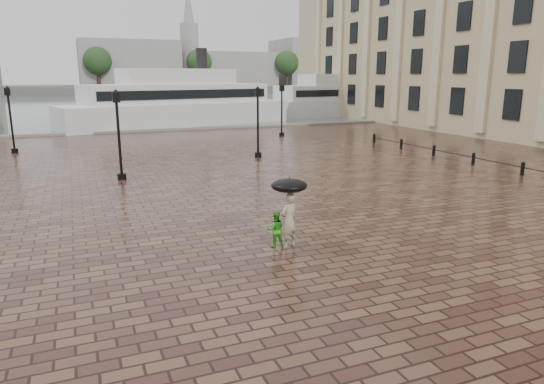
{
  "coord_description": "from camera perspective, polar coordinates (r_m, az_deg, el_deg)",
  "views": [
    {
      "loc": [
        -8.07,
        -15.52,
        5.17
      ],
      "look_at": [
        -2.12,
        -0.96,
        1.4
      ],
      "focal_mm": 32.0,
      "sensor_mm": 36.0,
      "label": 1
    }
  ],
  "objects": [
    {
      "name": "street_lamps",
      "position": [
        33.79,
        -11.05,
        8.4
      ],
      "size": [
        21.44,
        14.44,
        4.4
      ],
      "color": "black",
      "rests_on": "ground"
    },
    {
      "name": "far_shore",
      "position": [
        175.76,
        -19.99,
        11.32
      ],
      "size": [
        300.0,
        60.0,
        2.0
      ],
      "primitive_type": "cube",
      "color": "#4C4C47",
      "rests_on": "ground"
    },
    {
      "name": "distant_skyline",
      "position": [
        174.86,
        -3.58,
        14.84
      ],
      "size": [
        102.5,
        22.0,
        33.0
      ],
      "color": "gray",
      "rests_on": "ground"
    },
    {
      "name": "ferry_near",
      "position": [
        53.7,
        -10.93,
        10.31
      ],
      "size": [
        25.45,
        11.8,
        8.12
      ],
      "rotation": [
        0.0,
        0.0,
        0.25
      ],
      "color": "silver",
      "rests_on": "ground"
    },
    {
      "name": "umbrella",
      "position": [
        14.6,
        2.03,
        0.75
      ],
      "size": [
        1.1,
        1.1,
        1.15
      ],
      "color": "black",
      "rests_on": "ground"
    },
    {
      "name": "ground",
      "position": [
        18.24,
        5.04,
        -3.04
      ],
      "size": [
        300.0,
        300.0,
        0.0
      ],
      "primitive_type": "plane",
      "color": "#341C17",
      "rests_on": "ground"
    },
    {
      "name": "ferry_far",
      "position": [
        67.12,
        7.94,
        10.83
      ],
      "size": [
        23.21,
        8.78,
        7.43
      ],
      "rotation": [
        0.0,
        0.0,
        0.15
      ],
      "color": "silver",
      "rests_on": "ground"
    },
    {
      "name": "adult_pedestrian",
      "position": [
        14.88,
        2.0,
        -3.34
      ],
      "size": [
        0.74,
        0.61,
        1.73
      ],
      "primitive_type": "imported",
      "rotation": [
        0.0,
        0.0,
        3.49
      ],
      "color": "tan",
      "rests_on": "ground"
    },
    {
      "name": "harbour_water",
      "position": [
        107.95,
        -18.2,
        10.06
      ],
      "size": [
        240.0,
        240.0,
        0.0
      ],
      "primitive_type": "plane",
      "color": "#465156",
      "rests_on": "ground"
    },
    {
      "name": "quay_edge",
      "position": [
        48.48,
        -12.61,
        7.03
      ],
      "size": [
        80.0,
        0.6,
        0.3
      ],
      "primitive_type": "cube",
      "color": "slate",
      "rests_on": "ground"
    },
    {
      "name": "far_trees",
      "position": [
        153.79,
        -19.84,
        14.28
      ],
      "size": [
        188.0,
        8.0,
        13.5
      ],
      "color": "#2D2119",
      "rests_on": "ground"
    },
    {
      "name": "bollard_row",
      "position": [
        31.54,
        22.62,
        3.73
      ],
      "size": [
        0.22,
        21.22,
        0.73
      ],
      "color": "black",
      "rests_on": "ground"
    },
    {
      "name": "child_pedestrian",
      "position": [
        14.95,
        0.42,
        -4.43
      ],
      "size": [
        0.64,
        0.55,
        1.15
      ],
      "primitive_type": "imported",
      "rotation": [
        0.0,
        0.0,
        2.91
      ],
      "color": "#2E971B",
      "rests_on": "ground"
    }
  ]
}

